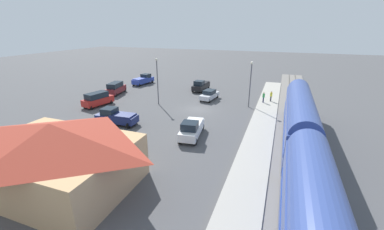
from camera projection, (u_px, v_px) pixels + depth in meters
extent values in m
plane|color=#4C4C4F|center=(198.00, 109.00, 37.92)|extent=(200.00, 200.00, 0.00)
cube|color=slate|center=(295.00, 120.00, 33.30)|extent=(4.80, 70.00, 0.18)
cube|color=#59544C|center=(301.00, 120.00, 33.02)|extent=(0.10, 70.00, 0.12)
cube|color=#59544C|center=(289.00, 118.00, 33.49)|extent=(0.10, 70.00, 0.12)
cube|color=#A8A399|center=(264.00, 116.00, 34.59)|extent=(3.20, 46.00, 0.30)
cube|color=#33478C|center=(299.00, 121.00, 27.18)|extent=(2.90, 17.77, 3.70)
cube|color=#19389E|center=(284.00, 122.00, 27.76)|extent=(0.04, 16.35, 0.36)
cylinder|color=#33478C|center=(301.00, 106.00, 26.58)|extent=(2.75, 17.06, 2.76)
cube|color=tan|center=(58.00, 165.00, 19.20)|extent=(11.46, 8.17, 3.68)
pyramid|color=#9E3828|center=(51.00, 134.00, 18.30)|extent=(12.26, 8.97, 1.65)
cube|color=#4C3323|center=(95.00, 151.00, 23.10)|extent=(1.10, 0.08, 2.10)
cylinder|color=#333338|center=(271.00, 99.00, 40.87)|extent=(0.22, 0.22, 0.85)
cylinder|color=yellow|center=(271.00, 94.00, 40.62)|extent=(0.36, 0.36, 0.62)
sphere|color=tan|center=(271.00, 92.00, 40.48)|extent=(0.24, 0.24, 0.24)
cylinder|color=#23284C|center=(263.00, 100.00, 40.22)|extent=(0.22, 0.22, 0.85)
cylinder|color=green|center=(264.00, 96.00, 39.97)|extent=(0.36, 0.36, 0.62)
sphere|color=tan|center=(264.00, 93.00, 39.83)|extent=(0.24, 0.24, 0.24)
cube|color=white|center=(192.00, 130.00, 28.31)|extent=(2.65, 5.61, 0.92)
cube|color=#19232D|center=(190.00, 126.00, 27.08)|extent=(1.94, 1.94, 0.84)
cylinder|color=black|center=(195.00, 142.00, 26.32)|extent=(0.22, 0.76, 0.76)
cylinder|color=black|center=(180.00, 140.00, 26.68)|extent=(0.22, 0.76, 0.76)
cylinder|color=black|center=(202.00, 127.00, 30.26)|extent=(0.22, 0.76, 0.76)
cylinder|color=black|center=(189.00, 126.00, 30.62)|extent=(0.22, 0.76, 0.76)
cube|color=white|center=(194.00, 122.00, 28.99)|extent=(2.23, 3.19, 0.20)
cube|color=maroon|center=(116.00, 90.00, 46.33)|extent=(2.78, 5.17, 1.00)
cube|color=#19232D|center=(115.00, 85.00, 45.87)|extent=(2.30, 3.68, 0.88)
cylinder|color=black|center=(117.00, 90.00, 48.40)|extent=(0.22, 0.68, 0.68)
cylinder|color=black|center=(125.00, 90.00, 48.11)|extent=(0.22, 0.68, 0.68)
cylinder|color=black|center=(107.00, 95.00, 44.88)|extent=(0.22, 0.68, 0.68)
cylinder|color=black|center=(116.00, 95.00, 44.59)|extent=(0.22, 0.68, 0.68)
cube|color=#283D9E|center=(143.00, 80.00, 54.16)|extent=(2.79, 5.64, 0.92)
cube|color=#19232D|center=(146.00, 76.00, 54.70)|extent=(1.98, 1.98, 0.84)
cylinder|color=black|center=(146.00, 80.00, 56.48)|extent=(0.22, 0.76, 0.76)
cylinder|color=black|center=(152.00, 81.00, 55.68)|extent=(0.22, 0.76, 0.76)
cylinder|color=black|center=(134.00, 84.00, 52.95)|extent=(0.22, 0.76, 0.76)
cylinder|color=black|center=(140.00, 85.00, 52.16)|extent=(0.22, 0.76, 0.76)
cube|color=#283D9E|center=(140.00, 79.00, 53.20)|extent=(2.31, 3.23, 0.20)
cube|color=navy|center=(117.00, 118.00, 31.86)|extent=(5.50, 2.26, 0.92)
cube|color=#19232D|center=(109.00, 111.00, 31.85)|extent=(1.82, 1.82, 0.84)
cylinder|color=black|center=(99.00, 122.00, 31.84)|extent=(0.22, 0.76, 0.76)
cylinder|color=black|center=(107.00, 118.00, 33.39)|extent=(0.22, 0.76, 0.76)
cylinder|color=black|center=(128.00, 126.00, 30.65)|extent=(0.22, 0.76, 0.76)
cylinder|color=black|center=(135.00, 121.00, 32.19)|extent=(0.22, 0.76, 0.76)
cube|color=navy|center=(123.00, 115.00, 31.41)|extent=(3.07, 2.03, 0.20)
cube|color=red|center=(98.00, 101.00, 39.36)|extent=(2.96, 5.21, 1.00)
cube|color=#19232D|center=(97.00, 95.00, 38.92)|extent=(2.42, 3.72, 0.88)
cylinder|color=black|center=(105.00, 100.00, 41.47)|extent=(0.22, 0.68, 0.68)
cylinder|color=black|center=(112.00, 102.00, 40.59)|extent=(0.22, 0.68, 0.68)
cylinder|color=black|center=(85.00, 106.00, 38.46)|extent=(0.22, 0.68, 0.68)
cylinder|color=black|center=(92.00, 108.00, 37.58)|extent=(0.22, 0.68, 0.68)
cube|color=silver|center=(209.00, 96.00, 42.70)|extent=(2.50, 4.73, 0.76)
cube|color=#19232D|center=(209.00, 92.00, 42.46)|extent=(1.93, 2.38, 0.64)
cylinder|color=black|center=(209.00, 101.00, 41.07)|extent=(0.22, 0.68, 0.68)
cylinder|color=black|center=(201.00, 100.00, 41.80)|extent=(0.22, 0.68, 0.68)
cylinder|color=black|center=(217.00, 96.00, 43.86)|extent=(0.22, 0.68, 0.68)
cylinder|color=black|center=(209.00, 95.00, 44.59)|extent=(0.22, 0.68, 0.68)
cube|color=black|center=(201.00, 86.00, 48.95)|extent=(2.19, 5.48, 0.92)
cube|color=#19232D|center=(199.00, 83.00, 47.76)|extent=(1.80, 1.80, 0.84)
cylinder|color=black|center=(201.00, 91.00, 46.93)|extent=(0.22, 0.76, 0.76)
cylinder|color=black|center=(193.00, 90.00, 47.56)|extent=(0.22, 0.76, 0.76)
cylinder|color=black|center=(209.00, 87.00, 50.66)|extent=(0.22, 0.76, 0.76)
cylinder|color=black|center=(201.00, 86.00, 51.29)|extent=(0.22, 0.76, 0.76)
cube|color=black|center=(203.00, 83.00, 49.58)|extent=(1.99, 3.05, 0.20)
cylinder|color=#515156|center=(250.00, 86.00, 37.86)|extent=(0.16, 0.16, 6.74)
sphere|color=#EAE5C6|center=(252.00, 63.00, 36.65)|extent=(0.44, 0.44, 0.44)
cylinder|color=#515156|center=(158.00, 83.00, 39.26)|extent=(0.16, 0.16, 7.06)
sphere|color=#EAE5C6|center=(156.00, 60.00, 38.00)|extent=(0.44, 0.44, 0.44)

